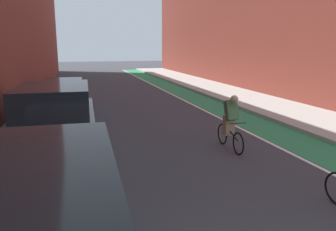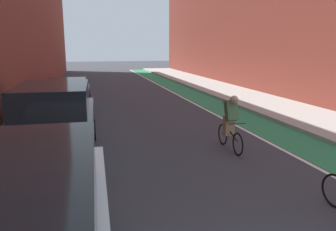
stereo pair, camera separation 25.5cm
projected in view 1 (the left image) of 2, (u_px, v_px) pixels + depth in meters
ground_plane at (131, 100)px, 18.23m from camera, size 94.65×94.65×0.00m
bike_lane_paint at (183, 93)px, 21.07m from camera, size 1.60×43.02×0.00m
lane_divider_stripe at (170, 93)px, 20.84m from camera, size 0.12×43.02×0.00m
sidewalk_right at (219, 90)px, 21.71m from camera, size 3.36×43.02×0.14m
building_facade_right at (248, 14)px, 23.31m from camera, size 2.40×39.02×10.24m
parked_suv_gray at (56, 123)px, 8.36m from camera, size 2.06×4.40×1.98m
parked_sedan_blue at (64, 96)px, 14.40m from camera, size 2.00×4.29×1.53m
cyclist_mid at (230, 120)px, 9.42m from camera, size 0.48×1.68×1.59m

